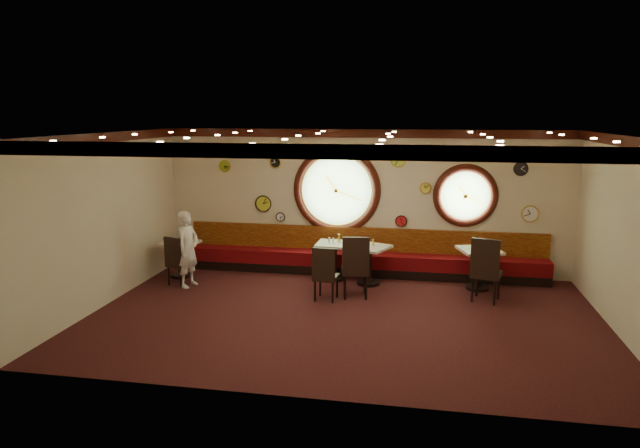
{
  "coord_description": "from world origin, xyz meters",
  "views": [
    {
      "loc": [
        1.32,
        -9.52,
        3.56
      ],
      "look_at": [
        -0.58,
        0.8,
        1.5
      ],
      "focal_mm": 32.0,
      "sensor_mm": 36.0,
      "label": 1
    }
  ],
  "objects_px": {
    "condiment_b_salt": "(329,240)",
    "condiment_d_pepper": "(478,247)",
    "condiment_b_bottle": "(339,238)",
    "table_b": "(334,256)",
    "condiment_b_pepper": "(333,240)",
    "chair_a": "(177,258)",
    "chair_c": "(356,263)",
    "condiment_a_salt": "(179,239)",
    "condiment_d_bottle": "(487,245)",
    "condiment_c_salt": "(367,243)",
    "waiter": "(188,249)",
    "table_d": "(479,264)",
    "condiment_d_salt": "(472,245)",
    "condiment_c_bottle": "(373,242)",
    "table_a": "(180,255)",
    "chair_b": "(325,270)",
    "chair_d": "(486,266)",
    "condiment_a_bottle": "(185,237)",
    "condiment_c_pepper": "(368,245)",
    "condiment_a_pepper": "(181,239)",
    "table_c": "(369,260)"
  },
  "relations": [
    {
      "from": "condiment_c_salt",
      "to": "waiter",
      "type": "bearing_deg",
      "value": -166.83
    },
    {
      "from": "condiment_d_pepper",
      "to": "chair_d",
      "type": "bearing_deg",
      "value": -83.97
    },
    {
      "from": "condiment_a_pepper",
      "to": "condiment_d_pepper",
      "type": "bearing_deg",
      "value": 1.38
    },
    {
      "from": "condiment_c_salt",
      "to": "condiment_a_bottle",
      "type": "xyz_separation_m",
      "value": [
        -3.99,
        -0.11,
        -0.02
      ]
    },
    {
      "from": "chair_b",
      "to": "condiment_a_bottle",
      "type": "xyz_separation_m",
      "value": [
        -3.33,
        1.16,
        0.26
      ]
    },
    {
      "from": "chair_a",
      "to": "chair_c",
      "type": "bearing_deg",
      "value": 17.41
    },
    {
      "from": "table_c",
      "to": "condiment_a_salt",
      "type": "relative_size",
      "value": 9.94
    },
    {
      "from": "chair_a",
      "to": "chair_b",
      "type": "distance_m",
      "value": 3.22
    },
    {
      "from": "condiment_b_salt",
      "to": "table_d",
      "type": "bearing_deg",
      "value": -2.61
    },
    {
      "from": "condiment_d_pepper",
      "to": "waiter",
      "type": "bearing_deg",
      "value": -172.22
    },
    {
      "from": "condiment_d_bottle",
      "to": "table_a",
      "type": "bearing_deg",
      "value": -177.4
    },
    {
      "from": "chair_a",
      "to": "chair_d",
      "type": "bearing_deg",
      "value": 20.08
    },
    {
      "from": "condiment_c_salt",
      "to": "condiment_b_salt",
      "type": "bearing_deg",
      "value": 168.32
    },
    {
      "from": "condiment_a_pepper",
      "to": "condiment_c_salt",
      "type": "bearing_deg",
      "value": 2.77
    },
    {
      "from": "condiment_d_salt",
      "to": "chair_b",
      "type": "bearing_deg",
      "value": -153.55
    },
    {
      "from": "condiment_c_salt",
      "to": "table_a",
      "type": "bearing_deg",
      "value": -176.87
    },
    {
      "from": "table_b",
      "to": "condiment_a_salt",
      "type": "height_order",
      "value": "condiment_a_salt"
    },
    {
      "from": "condiment_d_pepper",
      "to": "chair_c",
      "type": "bearing_deg",
      "value": -157.99
    },
    {
      "from": "condiment_b_bottle",
      "to": "chair_a",
      "type": "bearing_deg",
      "value": -159.99
    },
    {
      "from": "chair_d",
      "to": "chair_c",
      "type": "bearing_deg",
      "value": -158.95
    },
    {
      "from": "table_a",
      "to": "condiment_c_bottle",
      "type": "height_order",
      "value": "condiment_c_bottle"
    },
    {
      "from": "condiment_a_pepper",
      "to": "condiment_b_pepper",
      "type": "height_order",
      "value": "condiment_b_pepper"
    },
    {
      "from": "condiment_a_salt",
      "to": "waiter",
      "type": "xyz_separation_m",
      "value": [
        0.51,
        -0.7,
        -0.04
      ]
    },
    {
      "from": "condiment_b_salt",
      "to": "condiment_d_pepper",
      "type": "xyz_separation_m",
      "value": [
        3.08,
        -0.21,
        0.03
      ]
    },
    {
      "from": "condiment_a_salt",
      "to": "condiment_d_bottle",
      "type": "bearing_deg",
      "value": 1.94
    },
    {
      "from": "table_c",
      "to": "table_d",
      "type": "xyz_separation_m",
      "value": [
        2.24,
        0.08,
        0.01
      ]
    },
    {
      "from": "condiment_d_pepper",
      "to": "condiment_a_bottle",
      "type": "height_order",
      "value": "same"
    },
    {
      "from": "condiment_b_salt",
      "to": "condiment_c_pepper",
      "type": "bearing_deg",
      "value": -20.18
    },
    {
      "from": "waiter",
      "to": "chair_d",
      "type": "bearing_deg",
      "value": -76.43
    },
    {
      "from": "table_a",
      "to": "condiment_d_pepper",
      "type": "relative_size",
      "value": 8.28
    },
    {
      "from": "table_b",
      "to": "condiment_b_pepper",
      "type": "bearing_deg",
      "value": -175.54
    },
    {
      "from": "condiment_d_salt",
      "to": "condiment_c_bottle",
      "type": "height_order",
      "value": "condiment_c_bottle"
    },
    {
      "from": "table_d",
      "to": "condiment_c_salt",
      "type": "distance_m",
      "value": 2.32
    },
    {
      "from": "condiment_b_salt",
      "to": "condiment_c_salt",
      "type": "relative_size",
      "value": 1.0
    },
    {
      "from": "condiment_d_pepper",
      "to": "condiment_a_bottle",
      "type": "bearing_deg",
      "value": -179.39
    },
    {
      "from": "chair_c",
      "to": "condiment_a_pepper",
      "type": "xyz_separation_m",
      "value": [
        -3.93,
        0.81,
        0.13
      ]
    },
    {
      "from": "condiment_a_bottle",
      "to": "condiment_d_bottle",
      "type": "height_order",
      "value": "condiment_d_bottle"
    },
    {
      "from": "condiment_a_salt",
      "to": "condiment_d_salt",
      "type": "height_order",
      "value": "condiment_d_salt"
    },
    {
      "from": "table_a",
      "to": "chair_b",
      "type": "relative_size",
      "value": 1.23
    },
    {
      "from": "table_a",
      "to": "chair_b",
      "type": "bearing_deg",
      "value": -17.16
    },
    {
      "from": "condiment_d_pepper",
      "to": "condiment_c_bottle",
      "type": "bearing_deg",
      "value": 178.89
    },
    {
      "from": "condiment_d_pepper",
      "to": "waiter",
      "type": "height_order",
      "value": "waiter"
    },
    {
      "from": "table_a",
      "to": "condiment_b_salt",
      "type": "relative_size",
      "value": 7.05
    },
    {
      "from": "chair_c",
      "to": "condiment_d_bottle",
      "type": "bearing_deg",
      "value": 13.87
    },
    {
      "from": "chair_b",
      "to": "waiter",
      "type": "distance_m",
      "value": 2.98
    },
    {
      "from": "condiment_a_salt",
      "to": "condiment_b_salt",
      "type": "bearing_deg",
      "value": 5.53
    },
    {
      "from": "table_b",
      "to": "condiment_c_pepper",
      "type": "bearing_deg",
      "value": -23.31
    },
    {
      "from": "condiment_d_pepper",
      "to": "condiment_b_bottle",
      "type": "distance_m",
      "value": 2.92
    },
    {
      "from": "waiter",
      "to": "condiment_d_salt",
      "type": "bearing_deg",
      "value": -67.31
    },
    {
      "from": "condiment_a_pepper",
      "to": "condiment_a_salt",
      "type": "bearing_deg",
      "value": 150.4
    }
  ]
}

